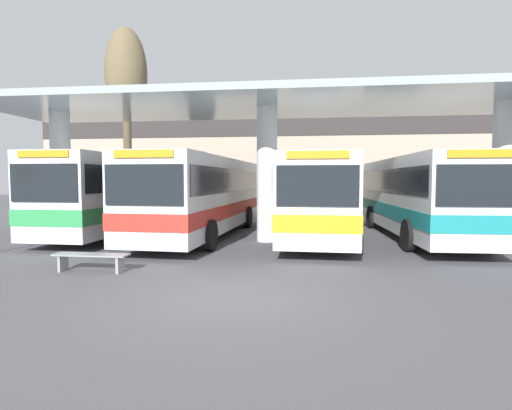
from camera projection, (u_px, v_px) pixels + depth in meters
ground_plane at (231, 298)px, 7.98m from camera, size 100.00×100.00×0.00m
townhouse_backdrop at (287, 154)px, 30.58m from camera, size 40.00×0.58×7.47m
station_canopy at (267, 120)px, 15.02m from camera, size 21.83×5.98×5.34m
transit_bus_left_bay at (121, 192)px, 17.57m from camera, size 2.87×10.30×3.31m
transit_bus_center_bay at (204, 193)px, 16.72m from camera, size 3.17×11.42×3.22m
transit_bus_right_bay at (316, 193)px, 17.00m from camera, size 2.91×12.21×3.19m
transit_bus_far_right_bay at (417, 194)px, 16.18m from camera, size 2.96×11.03×3.20m
waiting_bench_mid_platform at (91, 258)px, 10.20m from camera, size 1.94×0.44×0.46m
poplar_tree_behind_left at (126, 78)px, 21.27m from camera, size 2.20×2.20×10.44m
parked_car_street at (191, 198)px, 29.16m from camera, size 4.45×2.08×2.14m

